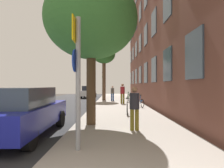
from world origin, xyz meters
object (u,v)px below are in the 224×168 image
bicycle_1 (139,102)px  car_0 (24,111)px  sign_post (77,72)px  bicycle_0 (127,108)px  tree_far (104,55)px  pedestrian_0 (134,105)px  pedestrian_2 (112,92)px  bicycle_2 (128,98)px  traffic_light (104,80)px  tree_near (91,20)px  pedestrian_1 (122,92)px  car_1 (88,92)px

bicycle_1 → car_0: car_0 is taller
sign_post → bicycle_0: bearing=73.4°
tree_far → pedestrian_0: 14.15m
bicycle_0 → pedestrian_2: 8.91m
sign_post → bicycle_0: size_ratio=2.06×
bicycle_2 → traffic_light: bearing=117.4°
tree_near → bicycle_2: tree_near is taller
pedestrian_0 → sign_post: bearing=-129.6°
tree_near → pedestrian_1: bearing=78.4°
sign_post → pedestrian_0: (1.65, 1.99, -1.04)m
bicycle_2 → tree_near: bearing=-103.7°
tree_near → bicycle_1: (2.91, 6.15, -3.90)m
pedestrian_2 → tree_near: bearing=-94.5°
tree_near → tree_far: size_ratio=0.98×
car_1 → traffic_light: bearing=-51.1°
bicycle_0 → bicycle_2: bicycle_2 is taller
tree_far → bicycle_2: bearing=-45.1°
bicycle_1 → pedestrian_2: 5.72m
bicycle_1 → sign_post: bearing=-107.6°
traffic_light → tree_far: size_ratio=0.55×
bicycle_0 → pedestrian_1: pedestrian_1 is taller
tree_near → car_0: bearing=-145.2°
pedestrian_1 → car_0: bearing=-110.8°
traffic_light → pedestrian_2: (1.01, -3.41, -1.42)m
tree_near → bicycle_1: tree_near is taller
bicycle_0 → pedestrian_1: (0.09, 6.00, 0.63)m
tree_near → bicycle_2: bearing=76.3°
tree_near → bicycle_1: 7.84m
bicycle_0 → tree_near: bearing=-122.7°
traffic_light → bicycle_2: size_ratio=2.02×
bicycle_0 → bicycle_2: 7.41m
bicycle_1 → bicycle_2: 3.88m
tree_near → pedestrian_1: 9.39m
pedestrian_0 → car_0: 3.71m
sign_post → traffic_light: (-0.10, 17.92, 0.37)m
car_0 → bicycle_0: bearing=47.3°
tree_near → car_0: size_ratio=1.30×
tree_far → bicycle_2: 5.65m
bicycle_0 → pedestrian_0: 3.70m
pedestrian_1 → pedestrian_2: 2.99m
sign_post → bicycle_1: (2.91, 9.18, -1.57)m
tree_near → sign_post: bearing=-90.1°
tree_far → car_1: tree_far is taller
bicycle_0 → pedestrian_2: pedestrian_2 is taller
pedestrian_2 → car_1: (-3.21, 6.14, -0.15)m
pedestrian_1 → bicycle_2: bearing=64.3°
car_1 → bicycle_0: bearing=-75.1°
traffic_light → tree_near: size_ratio=0.57×
tree_near → car_0: 4.32m
bicycle_0 → pedestrian_0: (-0.04, -3.67, 0.52)m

